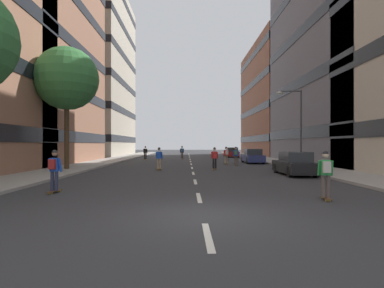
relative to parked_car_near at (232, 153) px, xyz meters
The scene contains 21 objects.
ground_plane 14.95m from the parked_car_near, 116.22° to the right, with size 161.37×161.37×0.00m, color #333335.
sidewalk_left 19.11m from the parked_car_near, 148.31° to the right, with size 3.71×73.96×0.14m, color #9E9991.
sidewalk_right 10.51m from the parked_car_near, 73.07° to the right, with size 3.71×73.96×0.14m, color #9E9991.
lane_markings 13.97m from the parked_car_near, 118.23° to the right, with size 0.16×62.20×0.01m.
building_left_mid 33.53m from the parked_car_near, 148.37° to the right, with size 14.64×18.56×31.99m.
building_left_far 30.10m from the parked_car_near, 162.32° to the left, with size 14.64×21.98×29.30m.
building_right_mid 23.51m from the parked_car_near, 52.08° to the right, with size 14.64×22.55×26.57m.
building_right_far 17.35m from the parked_car_near, 33.60° to the left, with size 14.64×23.81×19.94m.
parked_car_near is the anchor object (origin of this frame).
parked_car_mid 15.55m from the parked_car_near, 90.00° to the right, with size 1.82×4.40×1.52m.
parked_car_far 28.72m from the parked_car_near, 90.00° to the right, with size 1.82×4.40×1.52m.
street_tree_near 30.35m from the parked_car_near, 123.20° to the right, with size 4.81×4.81×9.32m.
streetlamp_right 22.84m from the parked_car_near, 84.11° to the right, with size 2.13×0.30×6.50m.
skater_0 9.77m from the parked_car_near, 141.76° to the right, with size 0.57×0.92×1.78m.
skater_1 19.18m from the parked_car_near, 97.01° to the right, with size 0.56×0.92×1.78m.
skater_2 24.66m from the parked_car_near, 101.33° to the right, with size 0.57×0.92×1.78m.
skater_3 18.02m from the parked_car_near, 99.90° to the right, with size 0.57×0.92×1.78m.
skater_4 37.95m from the parked_car_near, 93.09° to the right, with size 0.56×0.92×1.78m.
skater_5 15.01m from the parked_car_near, 145.54° to the right, with size 0.55×0.91×1.78m.
skater_6 26.21m from the parked_car_near, 110.57° to the right, with size 0.57×0.92×1.78m.
skater_7 38.22m from the parked_car_near, 109.10° to the right, with size 0.55×0.92×1.78m.
Camera 1 is at (-0.47, -8.88, 2.01)m, focal length 29.55 mm.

